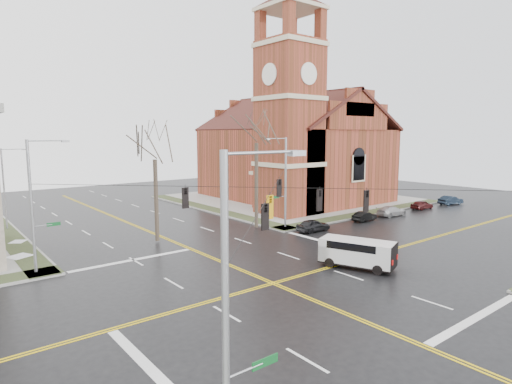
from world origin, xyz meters
TOP-DOWN VIEW (x-y plane):
  - ground at (0.00, 0.00)m, footprint 120.00×120.00m
  - sidewalks at (0.00, 0.00)m, footprint 80.00×80.00m
  - road_markings at (0.00, 0.00)m, footprint 100.00×100.00m
  - church at (24.76, 24.78)m, footprint 24.28×27.48m
  - signal_pole_ne at (11.32, 11.50)m, footprint 2.75×0.22m
  - signal_pole_nw at (-11.32, 11.50)m, footprint 2.75×0.22m
  - signal_pole_sw at (-11.32, -11.50)m, footprint 2.75×0.22m
  - span_wires at (0.00, 0.00)m, footprint 23.02×23.02m
  - traffic_signals at (-0.00, -0.67)m, footprint 8.21×8.26m
  - streetlight_north_a at (-10.65, 28.00)m, footprint 2.30×0.20m
  - cargo_van at (6.76, -1.04)m, footprint 3.83×5.60m
  - parked_car_a at (12.63, 8.69)m, footprint 3.67×1.59m
  - parked_car_b at (20.68, 8.69)m, footprint 3.29×1.29m
  - parked_car_c at (25.63, 8.64)m, footprint 4.08×1.93m
  - parked_car_d at (32.54, 8.86)m, footprint 3.45×1.54m
  - parked_car_e at (38.77, 8.34)m, footprint 3.85×1.95m
  - tree_nw_near at (-1.20, 14.28)m, footprint 4.00×4.00m
  - tree_ne at (9.08, 13.15)m, footprint 4.00×4.00m

SIDE VIEW (x-z plane):
  - ground at x=0.00m, z-range 0.00..0.00m
  - road_markings at x=0.00m, z-range 0.00..0.01m
  - sidewalks at x=0.00m, z-range -0.01..0.16m
  - parked_car_b at x=20.68m, z-range 0.00..1.07m
  - parked_car_c at x=25.63m, z-range 0.00..1.15m
  - parked_car_d at x=32.54m, z-range 0.00..1.15m
  - parked_car_e at x=38.77m, z-range 0.00..1.21m
  - parked_car_a at x=12.63m, z-range 0.00..1.23m
  - cargo_van at x=6.76m, z-range 0.18..2.18m
  - streetlight_north_a at x=-10.65m, z-range 0.47..8.47m
  - signal_pole_ne at x=11.32m, z-range 0.45..9.45m
  - signal_pole_nw at x=-11.32m, z-range 0.45..9.45m
  - signal_pole_sw at x=-11.32m, z-range 0.45..9.45m
  - traffic_signals at x=0.00m, z-range 4.80..6.10m
  - span_wires at x=0.00m, z-range 6.18..6.22m
  - tree_nw_near at x=-1.20m, z-range 2.41..13.16m
  - church at x=24.76m, z-range -5.32..22.18m
  - tree_ne at x=9.08m, z-range 2.83..15.52m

